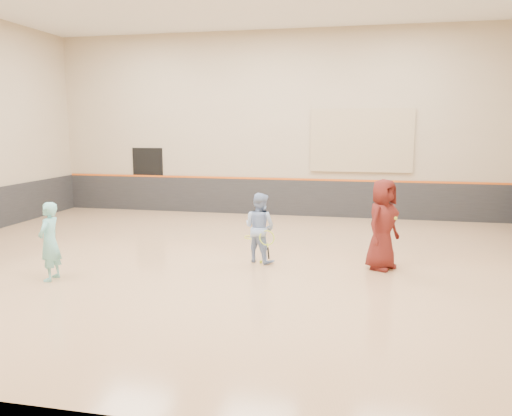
% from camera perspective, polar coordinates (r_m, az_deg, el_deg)
% --- Properties ---
extents(room, '(15.04, 12.04, 6.22)m').
position_cam_1_polar(room, '(10.91, -3.21, -1.99)').
color(room, tan).
rests_on(room, ground).
extents(wainscot_back, '(14.90, 0.04, 1.20)m').
position_cam_1_polar(wainscot_back, '(16.70, 2.10, 1.25)').
color(wainscot_back, '#232326').
rests_on(wainscot_back, floor).
extents(accent_stripe, '(14.90, 0.03, 0.06)m').
position_cam_1_polar(accent_stripe, '(16.61, 2.11, 3.36)').
color(accent_stripe, '#D85914').
rests_on(accent_stripe, wall_back).
extents(acoustic_panel, '(3.20, 0.08, 2.00)m').
position_cam_1_polar(acoustic_panel, '(16.28, 11.97, 7.56)').
color(acoustic_panel, tan).
rests_on(acoustic_panel, wall_back).
extents(doorway, '(1.10, 0.05, 2.20)m').
position_cam_1_polar(doorway, '(17.96, -12.21, 3.22)').
color(doorway, black).
rests_on(doorway, floor).
extents(girl, '(0.40, 0.58, 1.53)m').
position_cam_1_polar(girl, '(10.39, -22.52, -3.55)').
color(girl, '#78D0D1').
rests_on(girl, floor).
extents(instructor, '(0.92, 0.84, 1.53)m').
position_cam_1_polar(instructor, '(10.90, 0.42, -2.24)').
color(instructor, '#91ADE0').
rests_on(instructor, floor).
extents(young_man, '(1.00, 1.10, 1.89)m').
position_cam_1_polar(young_man, '(10.65, 14.27, -1.82)').
color(young_man, '#5A1915').
rests_on(young_man, floor).
extents(held_racket, '(0.33, 0.33, 0.71)m').
position_cam_1_polar(held_racket, '(10.66, 1.25, -3.42)').
color(held_racket, '#C1E331').
rests_on(held_racket, instructor).
extents(spare_racket, '(0.70, 0.70, 0.11)m').
position_cam_1_polar(spare_racket, '(13.34, -0.68, -3.20)').
color(spare_racket, '#D3E532').
rests_on(spare_racket, floor).
extents(ball_under_racket, '(0.07, 0.07, 0.07)m').
position_cam_1_polar(ball_under_racket, '(10.92, 0.57, -6.16)').
color(ball_under_racket, yellow).
rests_on(ball_under_racket, floor).
extents(ball_in_hand, '(0.07, 0.07, 0.07)m').
position_cam_1_polar(ball_in_hand, '(10.43, 15.67, -1.14)').
color(ball_in_hand, yellow).
rests_on(ball_in_hand, young_man).
extents(ball_beside_spare, '(0.07, 0.07, 0.07)m').
position_cam_1_polar(ball_beside_spare, '(13.84, 1.08, -2.83)').
color(ball_beside_spare, '#C5DE33').
rests_on(ball_beside_spare, floor).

